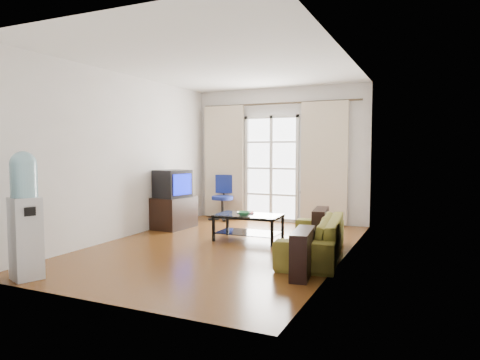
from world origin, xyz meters
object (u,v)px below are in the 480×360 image
tv_stand (174,212)px  coffee_table (248,224)px  sofa (313,237)px  task_chair (223,206)px  water_cooler (25,213)px  crt_tv (172,184)px

tv_stand → coffee_table: bearing=-10.7°
sofa → tv_stand: 3.08m
tv_stand → task_chair: bearing=77.1°
tv_stand → water_cooler: 3.40m
sofa → crt_tv: (-2.91, 0.96, 0.56)m
crt_tv → task_chair: 1.48m
sofa → coffee_table: (-1.21, 0.58, 0.00)m
sofa → water_cooler: 3.57m
coffee_table → crt_tv: size_ratio=1.63×
crt_tv → water_cooler: bearing=-72.9°
crt_tv → water_cooler: (0.24, -3.29, -0.08)m
coffee_table → task_chair: size_ratio=1.14×
coffee_table → water_cooler: bearing=-116.7°
sofa → task_chair: (-2.52, 2.28, 0.00)m
tv_stand → water_cooler: (0.24, -3.36, 0.46)m
sofa → water_cooler: size_ratio=1.34×
task_chair → sofa: bearing=-58.2°
task_chair → water_cooler: size_ratio=0.65×
sofa → tv_stand: tv_stand is taller
crt_tv → task_chair: bearing=86.7°
tv_stand → water_cooler: water_cooler is taller
coffee_table → tv_stand: size_ratio=1.33×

